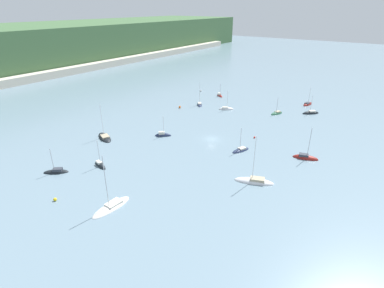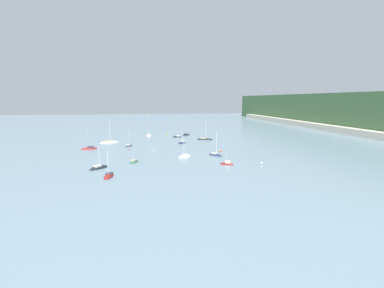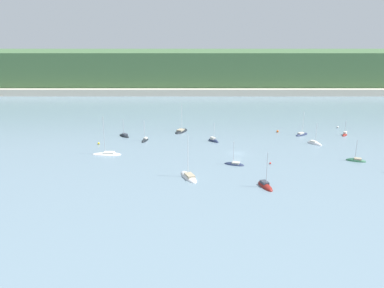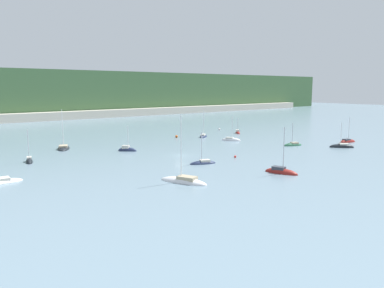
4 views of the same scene
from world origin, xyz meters
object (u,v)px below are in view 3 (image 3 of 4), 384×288
(sailboat_11, at_px, (344,135))
(mooring_buoy_1, at_px, (337,127))
(sailboat_4, at_px, (212,141))
(sailboat_7, at_px, (233,164))
(sailboat_9, at_px, (355,161))
(sailboat_10, at_px, (180,131))
(mooring_buoy_3, at_px, (277,131))
(sailboat_1, at_px, (123,136))
(sailboat_5, at_px, (106,154))
(sailboat_8, at_px, (188,177))
(sailboat_6, at_px, (144,141))
(sailboat_3, at_px, (313,144))
(sailboat_13, at_px, (301,135))
(mooring_buoy_0, at_px, (269,163))
(sailboat_0, at_px, (264,186))
(mooring_buoy_2, at_px, (98,143))

(sailboat_11, height_order, mooring_buoy_1, sailboat_11)
(sailboat_4, height_order, sailboat_7, sailboat_7)
(sailboat_9, distance_m, sailboat_10, 61.74)
(mooring_buoy_3, bearing_deg, sailboat_1, -174.14)
(sailboat_9, relative_size, sailboat_10, 0.64)
(sailboat_5, height_order, sailboat_8, sailboat_5)
(sailboat_6, bearing_deg, sailboat_4, 102.88)
(sailboat_3, relative_size, mooring_buoy_3, 9.64)
(sailboat_3, distance_m, sailboat_5, 67.77)
(sailboat_4, bearing_deg, sailboat_8, -50.47)
(sailboat_3, bearing_deg, sailboat_13, 151.53)
(sailboat_9, bearing_deg, mooring_buoy_3, -43.65)
(mooring_buoy_0, xyz_separation_m, mooring_buoy_1, (35.01, 42.79, 0.12))
(sailboat_0, bearing_deg, mooring_buoy_1, 130.64)
(sailboat_7, relative_size, sailboat_13, 0.79)
(sailboat_3, relative_size, sailboat_9, 1.16)
(sailboat_0, relative_size, sailboat_7, 1.29)
(sailboat_3, height_order, sailboat_11, sailboat_3)
(sailboat_10, height_order, mooring_buoy_1, sailboat_10)
(sailboat_6, bearing_deg, sailboat_5, -18.09)
(sailboat_7, distance_m, mooring_buoy_3, 41.70)
(sailboat_1, bearing_deg, sailboat_10, -111.60)
(sailboat_7, xyz_separation_m, mooring_buoy_1, (45.15, 43.32, 0.31))
(sailboat_4, relative_size, mooring_buoy_1, 9.50)
(sailboat_3, relative_size, sailboat_10, 0.74)
(sailboat_0, distance_m, sailboat_8, 19.32)
(sailboat_0, height_order, sailboat_9, sailboat_0)
(sailboat_9, distance_m, sailboat_13, 30.26)
(sailboat_0, relative_size, sailboat_11, 1.58)
(sailboat_5, height_order, mooring_buoy_1, sailboat_5)
(mooring_buoy_0, bearing_deg, sailboat_0, -105.31)
(sailboat_5, relative_size, sailboat_7, 1.66)
(sailboat_3, distance_m, mooring_buoy_1, 27.62)
(sailboat_3, xyz_separation_m, sailboat_7, (-29.02, -20.90, 0.01))
(sailboat_6, distance_m, sailboat_11, 72.05)
(sailboat_3, xyz_separation_m, mooring_buoy_2, (-71.95, -0.43, 0.27))
(sailboat_9, xyz_separation_m, mooring_buoy_3, (-15.28, 33.33, 0.36))
(mooring_buoy_0, bearing_deg, sailboat_4, 121.84)
(sailboat_13, relative_size, mooring_buoy_3, 11.10)
(sailboat_5, relative_size, sailboat_6, 1.56)
(sailboat_3, bearing_deg, sailboat_9, -13.68)
(sailboat_0, distance_m, sailboat_11, 61.45)
(sailboat_10, bearing_deg, sailboat_3, -86.53)
(sailboat_11, bearing_deg, sailboat_8, -18.80)
(sailboat_3, relative_size, mooring_buoy_1, 10.61)
(sailboat_1, xyz_separation_m, sailboat_9, (71.62, -27.54, -0.03))
(sailboat_7, bearing_deg, mooring_buoy_3, -98.03)
(sailboat_8, height_order, sailboat_10, sailboat_8)
(sailboat_8, distance_m, sailboat_11, 70.44)
(sailboat_8, bearing_deg, sailboat_5, 30.81)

